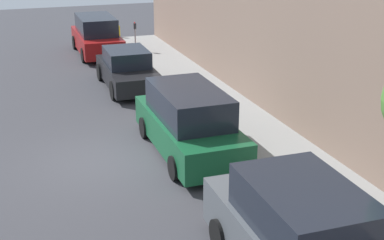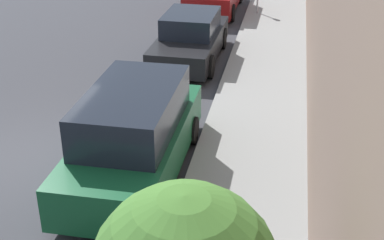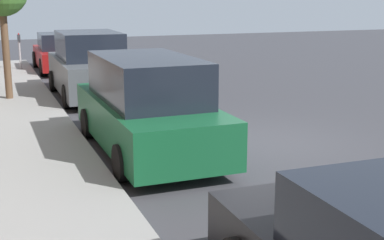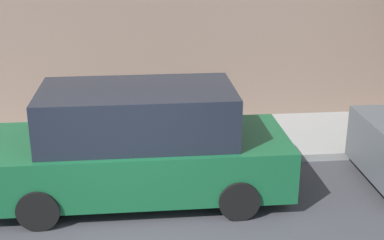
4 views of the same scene
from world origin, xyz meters
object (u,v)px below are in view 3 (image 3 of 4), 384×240
at_px(parked_suv_second, 90,67).
at_px(parked_minivan_third, 147,107).
at_px(parking_meter_near, 19,47).
at_px(parked_sedan_nearest, 60,53).

xyz_separation_m(parked_suv_second, parked_minivan_third, (0.08, 6.31, -0.01)).
distance_m(parked_minivan_third, parking_meter_near, 12.78).
xyz_separation_m(parked_sedan_nearest, parking_meter_near, (1.57, -0.08, 0.30)).
bearing_deg(parked_sedan_nearest, parking_meter_near, -2.99).
bearing_deg(parked_minivan_third, parked_sedan_nearest, -90.18).
bearing_deg(parking_meter_near, parked_minivan_third, 96.86).
bearing_deg(parked_sedan_nearest, parked_minivan_third, 89.82).
relative_size(parked_sedan_nearest, parked_suv_second, 0.94).
distance_m(parked_sedan_nearest, parking_meter_near, 1.60).
distance_m(parked_sedan_nearest, parked_suv_second, 6.30).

